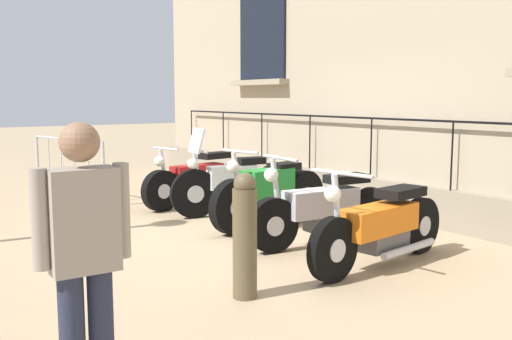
{
  "coord_description": "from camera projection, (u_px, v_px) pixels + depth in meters",
  "views": [
    {
      "loc": [
        4.03,
        6.04,
        1.72
      ],
      "look_at": [
        -0.07,
        0.0,
        0.8
      ],
      "focal_mm": 40.01,
      "sensor_mm": 36.0,
      "label": 1
    }
  ],
  "objects": [
    {
      "name": "motorcycle_red",
      "position": [
        199.0,
        181.0,
        9.18
      ],
      "size": [
        2.12,
        0.67,
        0.97
      ],
      "color": "black",
      "rests_on": "ground_plane"
    },
    {
      "name": "ground_plane",
      "position": [
        252.0,
        231.0,
        7.43
      ],
      "size": [
        60.0,
        60.0,
        0.0
      ],
      "primitive_type": "plane",
      "color": "tan"
    },
    {
      "name": "motorcycle_silver",
      "position": [
        324.0,
        210.0,
        6.7
      ],
      "size": [
        2.07,
        0.68,
        1.08
      ],
      "color": "black",
      "rests_on": "ground_plane"
    },
    {
      "name": "bollard",
      "position": [
        245.0,
        235.0,
        4.9
      ],
      "size": [
        0.21,
        0.21,
        1.1
      ],
      "color": "brown",
      "rests_on": "ground_plane"
    },
    {
      "name": "motorcycle_white",
      "position": [
        234.0,
        185.0,
        8.44
      ],
      "size": [
        1.98,
        0.61,
        1.3
      ],
      "color": "black",
      "rests_on": "ground_plane"
    },
    {
      "name": "pedestrian_standing",
      "position": [
        84.0,
        252.0,
        3.08
      ],
      "size": [
        0.53,
        0.23,
        1.6
      ],
      "color": "#23283D",
      "rests_on": "ground_plane"
    },
    {
      "name": "motorcycle_orange",
      "position": [
        381.0,
        227.0,
        5.83
      ],
      "size": [
        2.14,
        0.72,
        1.04
      ],
      "color": "black",
      "rests_on": "ground_plane"
    },
    {
      "name": "crowd_barrier",
      "position": [
        68.0,
        166.0,
        9.83
      ],
      "size": [
        0.53,
        2.29,
        1.05
      ],
      "color": "#B7B7BF",
      "rests_on": "ground_plane"
    },
    {
      "name": "motorcycle_green",
      "position": [
        270.0,
        194.0,
        7.62
      ],
      "size": [
        2.0,
        0.67,
        1.07
      ],
      "color": "black",
      "rests_on": "ground_plane"
    }
  ]
}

